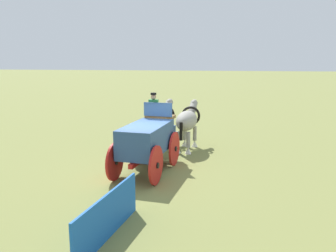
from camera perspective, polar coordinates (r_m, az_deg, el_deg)
name	(u,v)px	position (r m, az deg, el deg)	size (l,w,h in m)	color
ground_plane	(147,172)	(13.41, -3.45, -7.43)	(220.00, 220.00, 0.00)	olive
show_wagon	(148,139)	(13.21, -3.32, -2.16)	(5.92, 2.01, 2.82)	#2D4C7A
draft_horse_near	(161,120)	(16.78, -1.19, 0.94)	(3.08, 1.17, 2.18)	#9E998E
draft_horse_off	(187,121)	(16.44, 3.14, 0.75)	(2.98, 1.13, 2.19)	#9E998E
sponsor_banner	(108,216)	(8.73, -9.59, -14.07)	(3.20, 0.06, 1.10)	#1959B2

